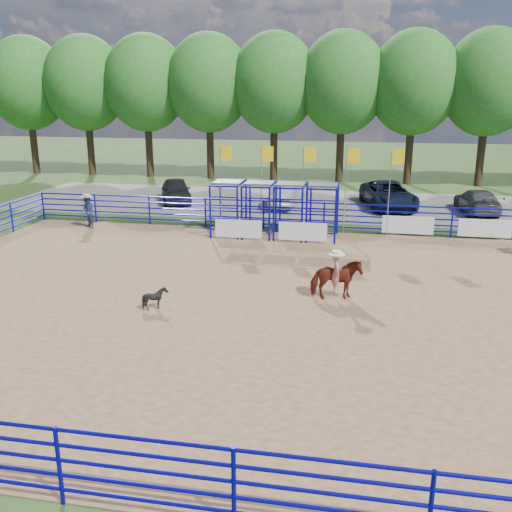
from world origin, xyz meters
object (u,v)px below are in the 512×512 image
Objects in this scene: horse_and_rider at (336,276)px; car_a at (176,190)px; calf at (155,298)px; car_c at (388,195)px; spectator_cowboy at (88,211)px; car_d at (478,201)px; car_b at (284,196)px.

car_a is at bearing 124.68° from horse_and_rider.
car_a is (-5.03, 17.34, 0.35)m from calf.
horse_and_rider reaches higher than car_c.
spectator_cowboy reaches higher than car_a.
car_d is at bearing 65.10° from horse_and_rider.
horse_and_rider is at bearing -31.75° from spectator_cowboy.
car_a reaches higher than car_d.
car_d reaches higher than car_b.
calf is at bearing -160.75° from horse_and_rider.
car_c is at bearing 28.24° from spectator_cowboy.
horse_and_rider is 0.42× the size of car_c.
horse_and_rider is at bearing 61.33° from car_d.
car_b is 0.70× the size of car_c.
spectator_cowboy reaches higher than car_b.
car_c is at bearing -9.29° from calf.
car_d is at bearing -177.81° from car_b.
calf is 21.64m from car_d.
car_c is 1.20× the size of car_d.
calf is 17.25m from car_b.
spectator_cowboy is at bearing -163.86° from car_c.
car_a is 0.77× the size of car_c.
horse_and_rider is 1.38× the size of spectator_cowboy.
spectator_cowboy is 17.10m from car_c.
car_a is at bearing 30.56° from calf.
horse_and_rider is 15.05m from spectator_cowboy.
calf is (-5.61, -1.96, -0.45)m from horse_and_rider.
car_b is at bearing 175.46° from car_c.
spectator_cowboy is 0.31× the size of car_c.
horse_and_rider is 0.51× the size of car_d.
spectator_cowboy is at bearing 50.40° from calf.
car_c reaches higher than car_b.
car_b is (1.77, 17.16, 0.25)m from calf.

